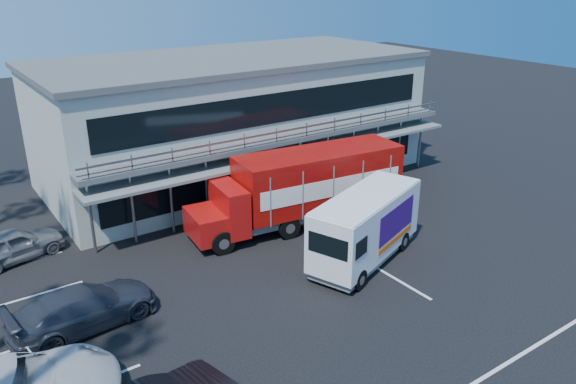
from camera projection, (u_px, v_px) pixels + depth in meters
ground at (359, 293)px, 22.29m from camera, size 120.00×120.00×0.00m
building at (234, 117)px, 33.91m from camera, size 22.40×12.00×7.30m
red_truck at (306, 185)px, 27.74m from camera, size 11.21×3.81×3.70m
white_van at (366, 227)px, 24.20m from camera, size 6.71×4.23×3.10m
parked_car_d at (83, 308)px, 19.98m from camera, size 5.46×2.70×1.53m
parked_car_e at (13, 245)px, 24.59m from camera, size 4.56×2.67×1.46m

